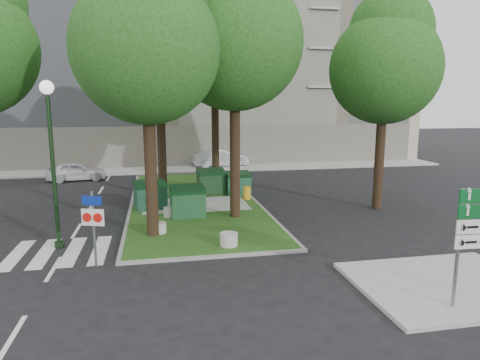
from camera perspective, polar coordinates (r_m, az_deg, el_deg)
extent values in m
plane|color=black|center=(14.26, -5.36, -10.38)|extent=(120.00, 120.00, 0.00)
cube|color=#1F4213|center=(21.93, -6.20, -2.80)|extent=(6.00, 16.00, 0.12)
cube|color=gray|center=(21.93, -6.20, -2.82)|extent=(6.30, 16.30, 0.10)
cube|color=#999993|center=(13.45, 25.93, -12.47)|extent=(5.00, 4.00, 0.12)
cube|color=#999993|center=(32.19, -8.73, 1.38)|extent=(42.00, 3.00, 0.12)
cube|color=silver|center=(15.81, -19.75, -8.83)|extent=(5.00, 3.00, 0.01)
cube|color=#CAB398|center=(39.41, -9.56, 14.58)|extent=(41.00, 12.00, 16.00)
cylinder|color=black|center=(15.90, -11.87, 3.07)|extent=(0.44, 0.44, 6.16)
sphere|color=#194512|center=(15.87, -12.39, 16.58)|extent=(5.20, 5.20, 5.20)
cylinder|color=black|center=(18.15, -0.69, 5.07)|extent=(0.44, 0.44, 6.72)
sphere|color=#194512|center=(18.23, -0.72, 17.95)|extent=(5.60, 5.60, 5.60)
cylinder|color=black|center=(22.38, -10.41, 4.84)|extent=(0.44, 0.44, 5.88)
sphere|color=#194512|center=(22.32, -10.72, 13.99)|extent=(4.80, 4.80, 4.80)
sphere|color=#194512|center=(22.70, -10.08, 18.22)|extent=(3.60, 3.60, 3.60)
cylinder|color=black|center=(25.56, -3.32, 6.93)|extent=(0.44, 0.44, 7.00)
sphere|color=#194512|center=(25.65, -3.42, 16.44)|extent=(5.80, 5.80, 5.80)
sphere|color=#194512|center=(26.18, -2.84, 20.75)|extent=(4.35, 4.35, 4.35)
cylinder|color=black|center=(21.07, 18.17, 4.15)|extent=(0.44, 0.44, 5.88)
sphere|color=#194512|center=(21.02, 18.74, 13.87)|extent=(5.00, 5.00, 5.00)
sphere|color=#194512|center=(21.52, 19.46, 18.24)|extent=(3.75, 3.75, 3.75)
cube|color=#0F3823|center=(20.32, -11.86, -2.27)|extent=(1.56, 1.23, 1.09)
cube|color=black|center=(20.20, -11.93, -0.51)|extent=(1.63, 1.31, 0.31)
cube|color=#113D1D|center=(18.70, -7.00, -3.17)|extent=(1.50, 1.08, 1.12)
cube|color=black|center=(18.56, -7.05, -1.21)|extent=(1.56, 1.15, 0.32)
cube|color=black|center=(23.20, -3.88, -0.47)|extent=(1.48, 1.06, 1.12)
cube|color=black|center=(23.09, -3.90, 1.12)|extent=(1.54, 1.13, 0.32)
cube|color=#154428|center=(23.09, -0.25, -0.64)|extent=(1.32, 0.93, 1.00)
cube|color=black|center=(22.99, -0.25, 0.78)|extent=(1.37, 0.99, 0.29)
cylinder|color=#AEADA8|center=(16.68, -10.73, -6.26)|extent=(0.55, 0.55, 0.39)
cylinder|color=#B0B0AA|center=(14.98, -1.52, -7.91)|extent=(0.62, 0.62, 0.44)
cylinder|color=#AAA9A4|center=(18.88, -9.31, -4.22)|extent=(0.57, 0.57, 0.40)
cylinder|color=gold|center=(21.87, 0.93, -1.74)|extent=(0.37, 0.37, 0.65)
cylinder|color=black|center=(15.89, -23.59, 0.67)|extent=(0.15, 0.15, 5.20)
cylinder|color=black|center=(16.46, -22.96, -7.93)|extent=(0.31, 0.31, 0.21)
sphere|color=white|center=(15.70, -24.38, 11.20)|extent=(0.46, 0.46, 0.46)
cylinder|color=slate|center=(13.94, -18.90, -6.22)|extent=(0.10, 0.10, 2.39)
cube|color=navy|center=(13.71, -19.12, -2.58)|extent=(0.60, 0.24, 0.29)
cube|color=white|center=(13.84, -18.99, -4.70)|extent=(0.69, 0.27, 0.53)
cylinder|color=red|center=(13.86, -19.70, -4.72)|extent=(0.28, 0.12, 0.29)
cylinder|color=red|center=(13.81, -18.28, -4.69)|extent=(0.28, 0.12, 0.29)
cylinder|color=slate|center=(11.56, 27.05, -8.20)|extent=(0.10, 0.10, 2.94)
imported|color=white|center=(29.56, -20.99, 1.11)|extent=(3.80, 1.92, 1.24)
imported|color=#A9ADB1|center=(33.42, -2.67, 2.95)|extent=(4.39, 1.76, 1.42)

